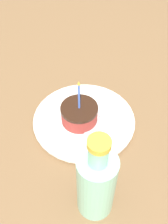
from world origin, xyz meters
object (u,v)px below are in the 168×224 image
Objects in this scene: cake_slice at (79,114)px; fork at (94,126)px; bottle at (96,183)px; plate at (84,120)px.

fork is (0.04, 0.02, -0.02)m from cake_slice.
bottle reaches higher than fork.
bottle reaches higher than plate.
plate is 0.04m from cake_slice.
plate is at bearing -165.97° from fork.
cake_slice reaches higher than plate.
cake_slice is 0.23m from bottle.
bottle reaches higher than cake_slice.
fork is (0.04, 0.01, 0.01)m from plate.
fork is 0.21m from bottle.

